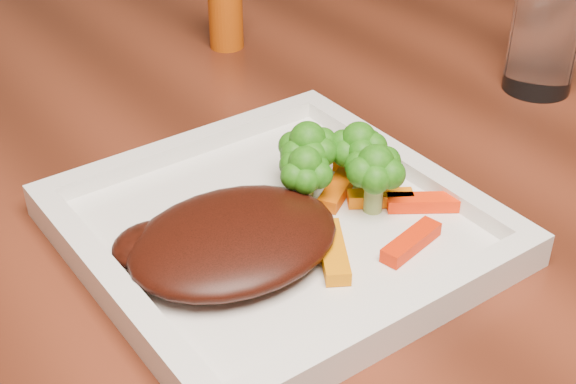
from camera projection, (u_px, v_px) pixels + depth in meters
plate at (277, 232)px, 0.58m from camera, size 0.27×0.27×0.01m
steak at (234, 240)px, 0.53m from camera, size 0.15×0.12×0.03m
broccoli_0 at (308, 147)px, 0.60m from camera, size 0.05×0.05×0.07m
broccoli_1 at (358, 147)px, 0.60m from camera, size 0.06×0.06×0.06m
broccoli_2 at (375, 176)px, 0.57m from camera, size 0.06×0.06×0.06m
broccoli_3 at (305, 170)px, 0.58m from camera, size 0.05×0.05×0.06m
carrot_0 at (411, 242)px, 0.55m from camera, size 0.06×0.03×0.01m
carrot_1 at (424, 202)px, 0.59m from camera, size 0.05×0.04×0.01m
carrot_2 at (333, 251)px, 0.54m from camera, size 0.05×0.06×0.01m
carrot_3 at (353, 154)px, 0.65m from camera, size 0.05×0.03×0.01m
carrot_5 at (380, 198)px, 0.59m from camera, size 0.05×0.04×0.01m
carrot_6 at (339, 188)px, 0.60m from camera, size 0.05×0.04×0.01m
spice_shaker at (225, 6)px, 0.84m from camera, size 0.04×0.04×0.09m
drinking_glass at (546, 31)px, 0.75m from camera, size 0.09×0.09×0.12m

